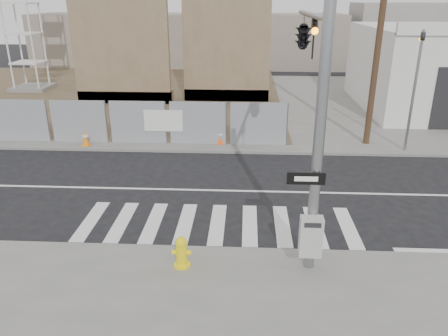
{
  "coord_description": "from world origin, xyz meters",
  "views": [
    {
      "loc": [
        0.83,
        -14.42,
        6.59
      ],
      "look_at": [
        0.14,
        -1.3,
        1.4
      ],
      "focal_mm": 35.0,
      "sensor_mm": 36.0,
      "label": 1
    }
  ],
  "objects_px": {
    "signal_pole": "(307,66)",
    "fire_hydrant": "(182,252)",
    "traffic_cone_c": "(85,138)",
    "traffic_cone_d": "(220,136)"
  },
  "relations": [
    {
      "from": "signal_pole",
      "to": "traffic_cone_c",
      "type": "xyz_separation_m",
      "value": [
        -9.08,
        6.51,
        -4.32
      ]
    },
    {
      "from": "signal_pole",
      "to": "fire_hydrant",
      "type": "height_order",
      "value": "signal_pole"
    },
    {
      "from": "traffic_cone_c",
      "to": "traffic_cone_d",
      "type": "height_order",
      "value": "traffic_cone_d"
    },
    {
      "from": "signal_pole",
      "to": "traffic_cone_d",
      "type": "bearing_deg",
      "value": 111.85
    },
    {
      "from": "fire_hydrant",
      "to": "traffic_cone_c",
      "type": "height_order",
      "value": "fire_hydrant"
    },
    {
      "from": "fire_hydrant",
      "to": "signal_pole",
      "type": "bearing_deg",
      "value": 46.3
    },
    {
      "from": "signal_pole",
      "to": "traffic_cone_d",
      "type": "relative_size",
      "value": 9.8
    },
    {
      "from": "signal_pole",
      "to": "fire_hydrant",
      "type": "xyz_separation_m",
      "value": [
        -3.25,
        -2.91,
        -4.25
      ]
    },
    {
      "from": "traffic_cone_d",
      "to": "traffic_cone_c",
      "type": "bearing_deg",
      "value": -174.4
    },
    {
      "from": "signal_pole",
      "to": "fire_hydrant",
      "type": "bearing_deg",
      "value": -138.09
    }
  ]
}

